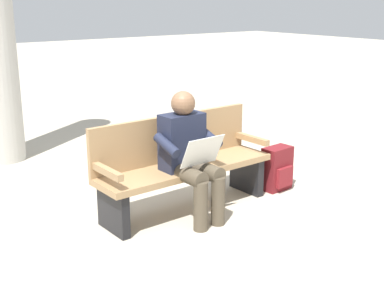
# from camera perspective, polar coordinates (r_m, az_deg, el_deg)

# --- Properties ---
(ground_plane) EXTENTS (40.00, 40.00, 0.00)m
(ground_plane) POSITION_cam_1_polar(r_m,az_deg,el_deg) (5.10, -0.64, -7.15)
(ground_plane) COLOR #B7AD99
(bench_near) EXTENTS (1.81, 0.52, 0.90)m
(bench_near) POSITION_cam_1_polar(r_m,az_deg,el_deg) (4.99, -1.15, -2.04)
(bench_near) COLOR #9E7A51
(bench_near) RESTS_ON ground
(person_seated) EXTENTS (0.58, 0.58, 1.18)m
(person_seated) POSITION_cam_1_polar(r_m,az_deg,el_deg) (4.72, -0.28, -0.95)
(person_seated) COLOR #1E2338
(person_seated) RESTS_ON ground
(backpack) EXTENTS (0.33, 0.24, 0.46)m
(backpack) POSITION_cam_1_polar(r_m,az_deg,el_deg) (5.61, 9.32, -2.70)
(backpack) COLOR maroon
(backpack) RESTS_ON ground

